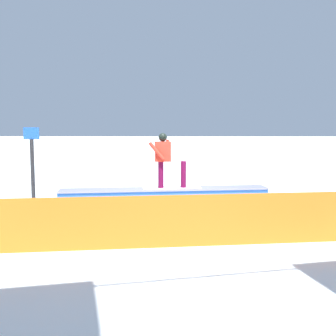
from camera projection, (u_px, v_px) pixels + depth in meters
name	position (u px, v px, depth m)	size (l,w,h in m)	color
ground_plane	(165.00, 210.00, 11.02)	(120.00, 120.00, 0.00)	white
grind_box	(165.00, 200.00, 10.99)	(5.47, 1.31, 0.59)	blue
snowboarder	(166.00, 158.00, 10.87)	(1.56, 0.54, 1.44)	silver
safety_fence	(161.00, 222.00, 7.70)	(12.08, 0.06, 0.97)	orange
trail_marker	(32.00, 167.00, 10.82)	(0.40, 0.10, 2.18)	#262628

